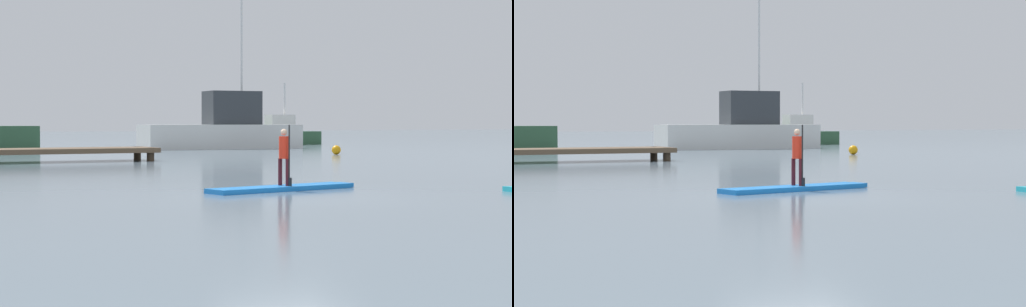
# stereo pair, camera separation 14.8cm
# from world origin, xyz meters

# --- Properties ---
(ground_plane) EXTENTS (240.00, 240.00, 0.00)m
(ground_plane) POSITION_xyz_m (0.00, 0.00, 0.00)
(ground_plane) COLOR slate
(paddleboard_near) EXTENTS (3.67, 1.34, 0.10)m
(paddleboard_near) POSITION_xyz_m (0.77, 1.54, 0.05)
(paddleboard_near) COLOR blue
(paddleboard_near) RESTS_ON ground
(paddler_child_solo) EXTENTS (0.25, 0.41, 1.29)m
(paddler_child_solo) POSITION_xyz_m (0.78, 1.53, 0.78)
(paddler_child_solo) COLOR #4C1419
(paddler_child_solo) RESTS_ON paddleboard_near
(fishing_boat_white_large) EXTENTS (8.78, 2.84, 8.13)m
(fishing_boat_white_large) POSITION_xyz_m (11.71, 29.36, 1.04)
(fishing_boat_white_large) COLOR silver
(fishing_boat_white_large) RESTS_ON ground
(motor_boat_small_navy) EXTENTS (5.28, 1.62, 3.91)m
(motor_boat_small_navy) POSITION_xyz_m (18.39, 35.29, 0.68)
(motor_boat_small_navy) COLOR #2D5638
(motor_boat_small_navy) RESTS_ON ground
(floating_dock) EXTENTS (8.34, 2.12, 0.50)m
(floating_dock) POSITION_xyz_m (-0.87, 17.12, 0.40)
(floating_dock) COLOR brown
(floating_dock) RESTS_ON ground
(mooring_buoy_mid) EXTENTS (0.41, 0.41, 0.41)m
(mooring_buoy_mid) POSITION_xyz_m (12.63, 19.08, 0.21)
(mooring_buoy_mid) COLOR orange
(mooring_buoy_mid) RESTS_ON ground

